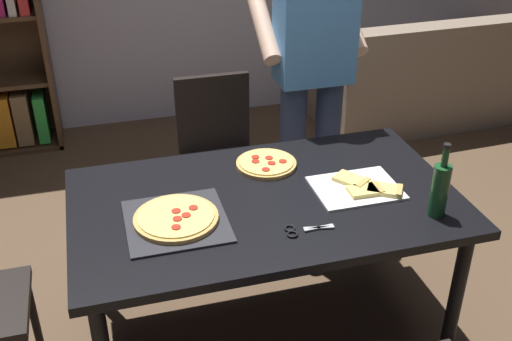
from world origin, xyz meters
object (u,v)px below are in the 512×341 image
(pepperoni_pizza_on_tray, at_px, (176,219))
(wine_bottle, at_px, (440,189))
(kitchen_scissors, at_px, (301,230))
(second_pizza_plain, at_px, (266,163))
(dining_table, at_px, (266,213))
(person_serving_pizza, at_px, (312,70))
(chair_far_side, at_px, (218,146))
(couch, at_px, (424,82))

(pepperoni_pizza_on_tray, relative_size, wine_bottle, 1.24)
(pepperoni_pizza_on_tray, relative_size, kitchen_scissors, 2.01)
(pepperoni_pizza_on_tray, height_order, second_pizza_plain, pepperoni_pizza_on_tray)
(dining_table, distance_m, person_serving_pizza, 0.93)
(chair_far_side, xyz_separation_m, second_pizza_plain, (0.08, -0.69, 0.25))
(pepperoni_pizza_on_tray, distance_m, second_pizza_plain, 0.58)
(couch, relative_size, wine_bottle, 5.47)
(couch, xyz_separation_m, second_pizza_plain, (-1.82, -1.72, 0.46))
(pepperoni_pizza_on_tray, bearing_deg, kitchen_scissors, -22.70)
(couch, height_order, kitchen_scissors, couch)
(wine_bottle, bearing_deg, kitchen_scissors, 176.32)
(dining_table, height_order, chair_far_side, chair_far_side)
(pepperoni_pizza_on_tray, bearing_deg, wine_bottle, -12.56)
(dining_table, bearing_deg, person_serving_pizza, 57.80)
(dining_table, xyz_separation_m, pepperoni_pizza_on_tray, (-0.39, -0.08, 0.09))
(person_serving_pizza, distance_m, second_pizza_plain, 0.65)
(person_serving_pizza, height_order, kitchen_scissors, person_serving_pizza)
(chair_far_side, xyz_separation_m, kitchen_scissors, (0.06, -1.22, 0.24))
(dining_table, xyz_separation_m, couch, (1.90, 1.99, -0.37))
(chair_far_side, distance_m, couch, 2.17)
(dining_table, height_order, wine_bottle, wine_bottle)
(chair_far_side, xyz_separation_m, couch, (1.90, 1.03, -0.21))
(person_serving_pizza, bearing_deg, chair_far_side, 154.62)
(couch, bearing_deg, chair_far_side, -151.58)
(chair_far_side, distance_m, kitchen_scissors, 1.25)
(person_serving_pizza, height_order, wine_bottle, person_serving_pizza)
(kitchen_scissors, xyz_separation_m, second_pizza_plain, (0.02, 0.53, 0.01))
(pepperoni_pizza_on_tray, relative_size, second_pizza_plain, 1.43)
(chair_far_side, height_order, pepperoni_pizza_on_tray, chair_far_side)
(couch, xyz_separation_m, person_serving_pizza, (-1.44, -1.25, 0.70))
(chair_far_side, bearing_deg, wine_bottle, -63.81)
(dining_table, height_order, second_pizza_plain, second_pizza_plain)
(dining_table, height_order, kitchen_scissors, kitchen_scissors)
(dining_table, xyz_separation_m, person_serving_pizza, (0.46, 0.74, 0.32))
(dining_table, bearing_deg, pepperoni_pizza_on_tray, -169.00)
(dining_table, bearing_deg, chair_far_side, 90.00)
(dining_table, bearing_deg, kitchen_scissors, -76.48)
(person_serving_pizza, bearing_deg, wine_bottle, -81.56)
(dining_table, relative_size, person_serving_pizza, 0.92)
(kitchen_scissors, relative_size, second_pizza_plain, 0.71)
(dining_table, bearing_deg, couch, 46.24)
(chair_far_side, bearing_deg, kitchen_scissors, -87.03)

